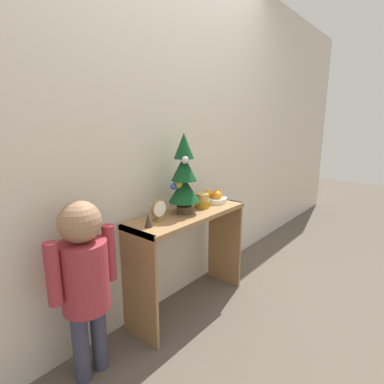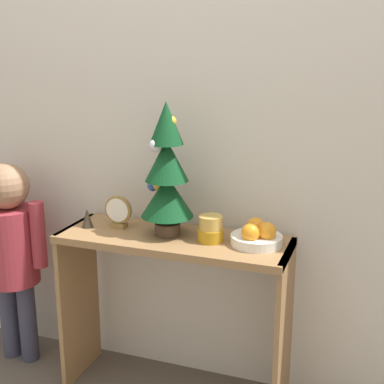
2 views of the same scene
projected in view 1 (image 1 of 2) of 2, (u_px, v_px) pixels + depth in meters
The scene contains 9 objects.
ground_plane at pixel (207, 314), 2.09m from camera, with size 12.00×12.00×0.00m, color brown.
back_wall at pixel (165, 131), 2.05m from camera, with size 7.00×0.05×2.50m, color beige.
console_table at pixel (188, 237), 2.08m from camera, with size 0.93×0.33×0.71m.
mini_tree at pixel (184, 175), 1.96m from camera, with size 0.21×0.21×0.53m.
fruit_bowl at pixel (214, 198), 2.29m from camera, with size 0.20×0.20×0.09m.
singing_bowl at pixel (202, 201), 2.14m from camera, with size 0.10×0.10×0.10m.
desk_clock at pixel (159, 210), 1.84m from camera, with size 0.12×0.04×0.14m.
figurine at pixel (148, 221), 1.73m from camera, with size 0.05×0.05×0.08m.
child_figure at pixel (84, 272), 1.47m from camera, with size 0.37×0.23×0.95m.
Camera 1 is at (-1.49, -1.10, 1.30)m, focal length 28.00 mm.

